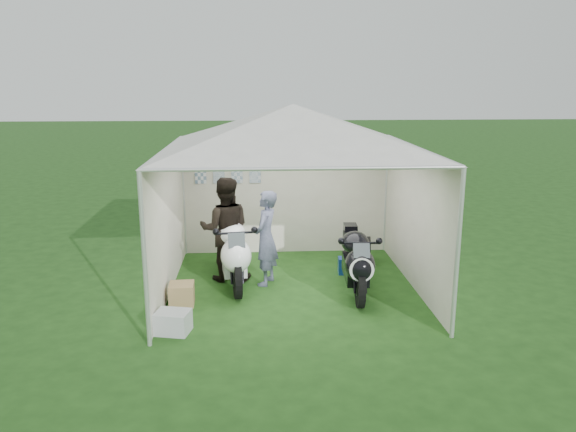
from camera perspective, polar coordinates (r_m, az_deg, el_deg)
The scene contains 10 objects.
ground at distance 9.42m, azimuth 0.49°, elevation -7.22°, with size 80.00×80.00×0.00m, color #1A3F13.
canopy_tent at distance 8.87m, azimuth 0.50°, elevation 8.60°, with size 5.66×5.66×3.00m.
motorcycle_white at distance 9.41m, azimuth -5.60°, elevation -3.49°, with size 0.65×2.16×1.06m.
motorcycle_black at distance 9.07m, azimuth 6.92°, elevation -4.41°, with size 0.53×2.04×1.00m.
paddock_stand at distance 10.07m, azimuth 6.24°, elevation -5.03°, with size 0.38×0.24×0.29m, color blue.
person_dark_jacket at distance 9.58m, azimuth -6.40°, elevation -1.34°, with size 0.87×0.68×1.79m, color black.
person_blue_jacket at distance 9.33m, azimuth -2.26°, elevation -2.26°, with size 0.58×0.38×1.60m, color slate.
equipment_box at distance 10.61m, azimuth 7.07°, elevation -3.55°, with size 0.48×0.38×0.48m, color black.
crate_0 at distance 7.92m, azimuth -11.63°, elevation -10.51°, with size 0.45×0.35×0.30m, color #B1B5BA.
crate_1 at distance 8.82m, azimuth -10.75°, elevation -7.80°, with size 0.37×0.37×0.33m, color #93774B.
Camera 1 is at (-0.61, -8.78, 3.35)m, focal length 35.00 mm.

